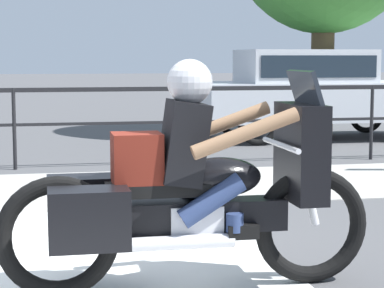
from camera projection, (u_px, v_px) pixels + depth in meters
sidewalk_band at (10, 191)px, 8.39m from camera, size 44.00×2.40×0.01m
crosswalk_band at (46, 285)px, 4.95m from camera, size 3.45×6.00×0.01m
fence_railing at (14, 105)px, 9.92m from camera, size 36.00×0.05×1.09m
motorcycle at (188, 189)px, 4.79m from camera, size 2.44×0.76×1.50m
parked_car at (312, 88)px, 13.61m from camera, size 4.35×1.77×1.63m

